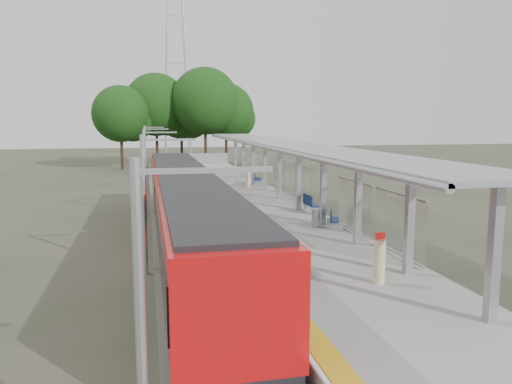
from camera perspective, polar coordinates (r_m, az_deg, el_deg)
ground at (r=14.89m, az=13.62°, el=-15.50°), size 200.00×200.00×0.00m
trackbed at (r=32.77m, az=-9.29°, el=-2.13°), size 3.00×70.00×0.24m
platform at (r=33.23m, az=-1.53°, el=-1.21°), size 6.00×50.00×1.00m
tactile_strip at (r=32.78m, az=-5.92°, el=-0.48°), size 0.60×50.00×0.02m
end_fence at (r=57.65m, az=-6.20°, el=3.83°), size 6.00×0.10×1.20m
train at (r=22.82m, az=-8.06°, el=-1.67°), size 2.74×27.60×3.62m
canopy at (r=29.48m, az=2.92°, el=4.82°), size 3.27×38.00×3.66m
pylon at (r=86.36m, az=-9.17°, el=16.79°), size 8.00×4.00×38.00m
tree_cluster at (r=65.21m, az=-8.54°, el=9.53°), size 20.27×12.62×12.56m
catenary_masts at (r=31.35m, az=-12.44°, el=2.48°), size 2.08×48.16×5.40m
bench_near at (r=23.17m, az=8.81°, el=-2.97°), size 0.89×1.39×0.91m
bench_mid at (r=27.01m, az=6.13°, el=-1.26°), size 0.46×1.43×0.97m
bench_far at (r=38.07m, az=0.04°, el=1.68°), size 0.84×1.77×1.17m
info_pillar_near at (r=15.71m, az=13.90°, el=-7.70°), size 0.36×0.36×1.59m
info_pillar_far at (r=37.29m, az=-0.91°, el=1.65°), size 0.36×0.36×1.58m
litter_bin at (r=23.41m, az=6.86°, el=-2.97°), size 0.45×0.45×0.84m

